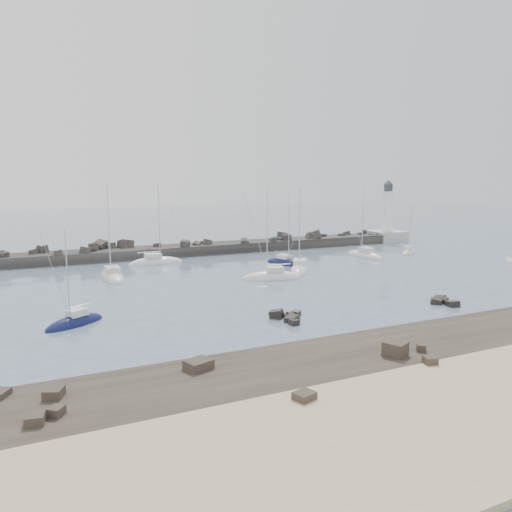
{
  "coord_description": "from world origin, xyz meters",
  "views": [
    {
      "loc": [
        -29.01,
        -52.18,
        14.41
      ],
      "look_at": [
        1.43,
        12.0,
        3.24
      ],
      "focal_mm": 35.0,
      "sensor_mm": 36.0,
      "label": 1
    }
  ],
  "objects_px": {
    "sailboat_5": "(272,278)",
    "sailboat_8": "(364,256)",
    "sailboat_6": "(299,270)",
    "sailboat_7": "(286,263)",
    "sailboat_4": "(156,263)",
    "lighthouse": "(387,228)",
    "sailboat_2": "(75,323)",
    "sailboat_3": "(112,277)",
    "sailboat_10": "(409,253)"
  },
  "relations": [
    {
      "from": "sailboat_10",
      "to": "sailboat_6",
      "type": "bearing_deg",
      "value": -166.36
    },
    {
      "from": "sailboat_2",
      "to": "sailboat_7",
      "type": "relative_size",
      "value": 0.82
    },
    {
      "from": "sailboat_7",
      "to": "sailboat_8",
      "type": "bearing_deg",
      "value": 2.8
    },
    {
      "from": "sailboat_6",
      "to": "sailboat_2",
      "type": "bearing_deg",
      "value": -156.13
    },
    {
      "from": "sailboat_3",
      "to": "sailboat_5",
      "type": "height_order",
      "value": "sailboat_3"
    },
    {
      "from": "sailboat_3",
      "to": "sailboat_7",
      "type": "relative_size",
      "value": 1.16
    },
    {
      "from": "sailboat_2",
      "to": "sailboat_5",
      "type": "bearing_deg",
      "value": 22.86
    },
    {
      "from": "sailboat_4",
      "to": "sailboat_5",
      "type": "distance_m",
      "value": 23.13
    },
    {
      "from": "sailboat_2",
      "to": "sailboat_7",
      "type": "xyz_separation_m",
      "value": [
        35.7,
        21.73,
        -0.0
      ]
    },
    {
      "from": "sailboat_6",
      "to": "sailboat_10",
      "type": "relative_size",
      "value": 1.42
    },
    {
      "from": "sailboat_6",
      "to": "sailboat_10",
      "type": "xyz_separation_m",
      "value": [
        28.23,
        6.85,
        -0.01
      ]
    },
    {
      "from": "sailboat_3",
      "to": "sailboat_6",
      "type": "relative_size",
      "value": 1.06
    },
    {
      "from": "sailboat_5",
      "to": "sailboat_3",
      "type": "bearing_deg",
      "value": 153.67
    },
    {
      "from": "sailboat_5",
      "to": "lighthouse",
      "type": "bearing_deg",
      "value": 32.19
    },
    {
      "from": "sailboat_5",
      "to": "sailboat_8",
      "type": "xyz_separation_m",
      "value": [
        24.65,
        10.75,
        -0.0
      ]
    },
    {
      "from": "sailboat_7",
      "to": "sailboat_6",
      "type": "bearing_deg",
      "value": -99.44
    },
    {
      "from": "sailboat_2",
      "to": "sailboat_3",
      "type": "distance_m",
      "value": 23.25
    },
    {
      "from": "sailboat_8",
      "to": "sailboat_10",
      "type": "height_order",
      "value": "sailboat_8"
    },
    {
      "from": "sailboat_3",
      "to": "sailboat_10",
      "type": "bearing_deg",
      "value": 0.1
    },
    {
      "from": "sailboat_2",
      "to": "sailboat_7",
      "type": "height_order",
      "value": "sailboat_7"
    },
    {
      "from": "sailboat_4",
      "to": "sailboat_8",
      "type": "height_order",
      "value": "sailboat_4"
    },
    {
      "from": "sailboat_2",
      "to": "sailboat_6",
      "type": "bearing_deg",
      "value": 23.87
    },
    {
      "from": "sailboat_2",
      "to": "sailboat_6",
      "type": "distance_m",
      "value": 37.87
    },
    {
      "from": "sailboat_3",
      "to": "sailboat_5",
      "type": "bearing_deg",
      "value": -26.33
    },
    {
      "from": "lighthouse",
      "to": "sailboat_10",
      "type": "xyz_separation_m",
      "value": [
        -8.91,
        -17.18,
        -2.95
      ]
    },
    {
      "from": "sailboat_3",
      "to": "sailboat_5",
      "type": "distance_m",
      "value": 23.14
    },
    {
      "from": "sailboat_5",
      "to": "sailboat_8",
      "type": "bearing_deg",
      "value": 23.56
    },
    {
      "from": "sailboat_3",
      "to": "sailboat_8",
      "type": "height_order",
      "value": "sailboat_3"
    },
    {
      "from": "sailboat_4",
      "to": "sailboat_10",
      "type": "bearing_deg",
      "value": -11.4
    },
    {
      "from": "sailboat_2",
      "to": "sailboat_10",
      "type": "xyz_separation_m",
      "value": [
        62.87,
        22.18,
        -0.0
      ]
    },
    {
      "from": "sailboat_8",
      "to": "sailboat_5",
      "type": "bearing_deg",
      "value": -156.44
    },
    {
      "from": "lighthouse",
      "to": "sailboat_8",
      "type": "relative_size",
      "value": 1.03
    },
    {
      "from": "lighthouse",
      "to": "sailboat_6",
      "type": "xyz_separation_m",
      "value": [
        -37.15,
        -24.03,
        -2.94
      ]
    },
    {
      "from": "sailboat_2",
      "to": "sailboat_8",
      "type": "bearing_deg",
      "value": 23.19
    },
    {
      "from": "sailboat_3",
      "to": "sailboat_8",
      "type": "xyz_separation_m",
      "value": [
        45.4,
        0.49,
        0.0
      ]
    },
    {
      "from": "lighthouse",
      "to": "sailboat_7",
      "type": "bearing_deg",
      "value": -153.97
    },
    {
      "from": "sailboat_4",
      "to": "sailboat_7",
      "type": "bearing_deg",
      "value": -26.72
    },
    {
      "from": "sailboat_4",
      "to": "sailboat_6",
      "type": "height_order",
      "value": "sailboat_4"
    },
    {
      "from": "sailboat_2",
      "to": "sailboat_3",
      "type": "height_order",
      "value": "sailboat_3"
    },
    {
      "from": "lighthouse",
      "to": "sailboat_2",
      "type": "height_order",
      "value": "lighthouse"
    },
    {
      "from": "lighthouse",
      "to": "sailboat_8",
      "type": "distance_m",
      "value": 25.61
    },
    {
      "from": "sailboat_2",
      "to": "sailboat_5",
      "type": "distance_m",
      "value": 30.4
    },
    {
      "from": "sailboat_6",
      "to": "sailboat_7",
      "type": "height_order",
      "value": "sailboat_6"
    },
    {
      "from": "sailboat_2",
      "to": "lighthouse",
      "type": "bearing_deg",
      "value": 28.74
    },
    {
      "from": "sailboat_3",
      "to": "sailboat_2",
      "type": "bearing_deg",
      "value": -108.23
    },
    {
      "from": "sailboat_2",
      "to": "sailboat_3",
      "type": "bearing_deg",
      "value": 71.77
    },
    {
      "from": "sailboat_5",
      "to": "sailboat_7",
      "type": "distance_m",
      "value": 12.55
    },
    {
      "from": "lighthouse",
      "to": "sailboat_3",
      "type": "bearing_deg",
      "value": -165.0
    },
    {
      "from": "sailboat_5",
      "to": "sailboat_7",
      "type": "relative_size",
      "value": 1.08
    },
    {
      "from": "lighthouse",
      "to": "sailboat_10",
      "type": "bearing_deg",
      "value": -117.42
    }
  ]
}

